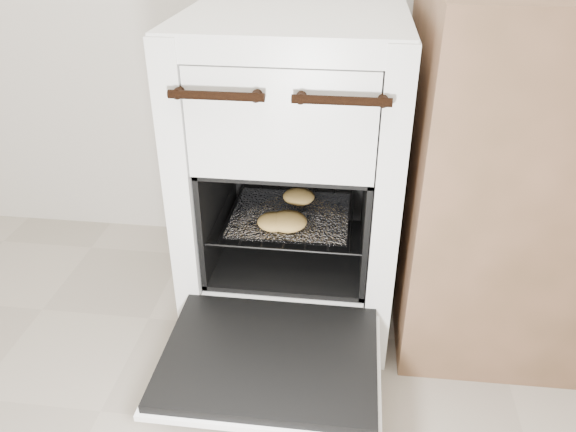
{
  "coord_description": "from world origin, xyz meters",
  "views": [
    {
      "loc": [
        0.23,
        -0.19,
        1.08
      ],
      "look_at": [
        0.08,
        1.06,
        0.36
      ],
      "focal_mm": 35.0,
      "sensor_mm": 36.0,
      "label": 1
    }
  ],
  "objects": [
    {
      "name": "stove",
      "position": [
        0.08,
        1.2,
        0.41
      ],
      "size": [
        0.55,
        0.61,
        0.84
      ],
      "color": "white",
      "rests_on": "ground"
    },
    {
      "name": "oven_door",
      "position": [
        0.08,
        0.73,
        0.18
      ],
      "size": [
        0.49,
        0.38,
        0.03
      ],
      "color": "black",
      "rests_on": "stove"
    },
    {
      "name": "oven_rack",
      "position": [
        0.08,
        1.14,
        0.33
      ],
      "size": [
        0.4,
        0.38,
        0.01
      ],
      "color": "black",
      "rests_on": "stove"
    },
    {
      "name": "foil_sheet",
      "position": [
        0.08,
        1.12,
        0.34
      ],
      "size": [
        0.31,
        0.27,
        0.01
      ],
      "primitive_type": "cube",
      "color": "white",
      "rests_on": "oven_rack"
    },
    {
      "name": "baked_rolls",
      "position": [
        0.07,
        1.08,
        0.36
      ],
      "size": [
        0.15,
        0.27,
        0.04
      ],
      "color": "tan",
      "rests_on": "foil_sheet"
    }
  ]
}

